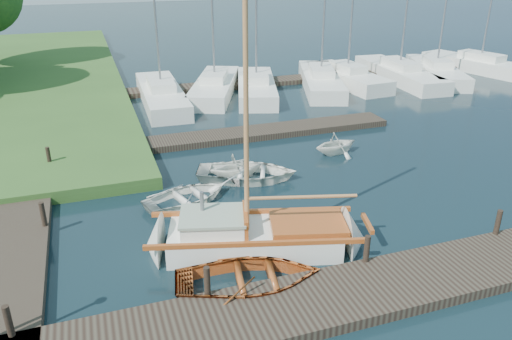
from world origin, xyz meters
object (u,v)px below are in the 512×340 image
object	(u,v)px
dinghy	(249,275)
marina_boat_0	(161,93)
tender_b	(236,165)
marina_boat_5	(399,72)
tender_d	(336,142)
marina_boat_6	(436,70)
tender_c	(247,170)
mooring_post_0	(8,321)
marina_boat_7	(480,64)
marina_boat_4	(347,76)
mooring_post_2	(367,249)
marina_boat_3	(321,79)
mooring_post_4	(43,214)
tender_a	(187,194)
sailboat	(259,238)
mooring_post_3	(498,222)
marina_boat_2	(256,86)
mooring_post_1	(207,281)
mooring_post_5	(49,157)
marina_boat_1	(215,85)

from	to	relation	value
dinghy	marina_boat_0	xyz separation A→B (m)	(0.67, 18.48, 0.17)
tender_b	marina_boat_5	world-z (taller)	marina_boat_5
tender_d	marina_boat_6	xyz separation A→B (m)	(13.28, 10.56, 0.02)
tender_c	tender_d	world-z (taller)	tender_d
mooring_post_0	marina_boat_7	world-z (taller)	marina_boat_7
marina_boat_4	tender_d	bearing A→B (deg)	144.44
mooring_post_2	marina_boat_3	xyz separation A→B (m)	(7.77, 18.96, -0.12)
tender_d	marina_boat_7	distance (m)	20.92
mooring_post_2	dinghy	world-z (taller)	mooring_post_2
tender_d	marina_boat_3	xyz separation A→B (m)	(4.45, 10.77, 0.04)
tender_b	marina_boat_7	bearing A→B (deg)	-59.45
mooring_post_4	marina_boat_3	bearing A→B (deg)	40.63
dinghy	tender_b	bearing A→B (deg)	-3.78
tender_a	marina_boat_4	size ratio (longest dim) A/B	0.28
marina_boat_0	marina_boat_7	size ratio (longest dim) A/B	0.88
sailboat	marina_boat_6	size ratio (longest dim) A/B	1.04
dinghy	tender_d	world-z (taller)	tender_d
mooring_post_3	sailboat	distance (m)	7.21
mooring_post_0	marina_boat_2	world-z (taller)	marina_boat_2
marina_boat_3	marina_boat_5	size ratio (longest dim) A/B	1.07
dinghy	sailboat	bearing A→B (deg)	-16.99
mooring_post_1	sailboat	distance (m)	2.92
mooring_post_3	marina_boat_5	bearing A→B (deg)	64.04
tender_a	marina_boat_3	size ratio (longest dim) A/B	0.25
mooring_post_2	mooring_post_4	bearing A→B (deg)	149.53
marina_boat_3	marina_boat_4	distance (m)	2.10
mooring_post_1	dinghy	xyz separation A→B (m)	(1.20, 0.30, -0.30)
tender_a	tender_c	bearing A→B (deg)	-82.79
mooring_post_1	mooring_post_3	xyz separation A→B (m)	(9.00, 0.00, 0.00)
tender_c	marina_boat_2	distance (m)	12.64
mooring_post_1	dinghy	size ratio (longest dim) A/B	0.21
marina_boat_5	mooring_post_1	bearing A→B (deg)	139.97
marina_boat_5	tender_b	bearing A→B (deg)	131.54
mooring_post_5	tender_d	bearing A→B (deg)	-8.74
mooring_post_1	marina_boat_1	size ratio (longest dim) A/B	0.07
mooring_post_0	tender_c	world-z (taller)	mooring_post_0
tender_d	mooring_post_2	bearing A→B (deg)	149.07
mooring_post_2	marina_boat_2	xyz separation A→B (m)	(3.22, 18.66, -0.13)
mooring_post_4	marina_boat_7	size ratio (longest dim) A/B	0.06
mooring_post_5	marina_boat_1	bearing A→B (deg)	45.91
tender_c	marina_boat_7	world-z (taller)	marina_boat_7
mooring_post_4	marina_boat_0	bearing A→B (deg)	66.93
marina_boat_0	marina_boat_6	xyz separation A→B (m)	(19.22, -0.03, -0.01)
marina_boat_2	marina_boat_4	bearing A→B (deg)	-68.45
marina_boat_0	marina_boat_1	world-z (taller)	marina_boat_0
mooring_post_2	tender_d	bearing A→B (deg)	67.97
marina_boat_5	marina_boat_7	world-z (taller)	marina_boat_7
tender_b	marina_boat_4	size ratio (longest dim) A/B	0.19
mooring_post_3	marina_boat_7	xyz separation A→B (m)	(16.47, 19.41, -0.12)
mooring_post_3	marina_boat_4	distance (m)	19.95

